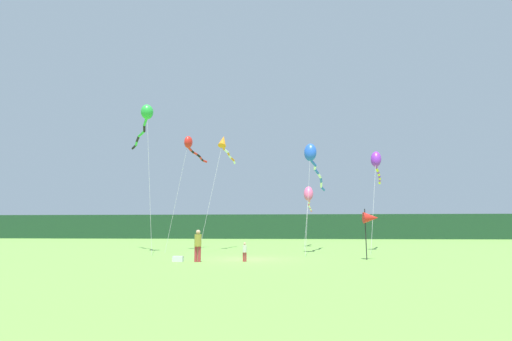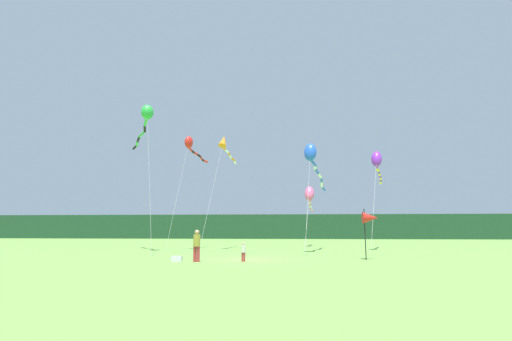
# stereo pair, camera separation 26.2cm
# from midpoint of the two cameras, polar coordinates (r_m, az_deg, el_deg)

# --- Properties ---
(ground_plane) EXTENTS (120.00, 120.00, 0.00)m
(ground_plane) POSITION_cam_midpoint_polar(r_m,az_deg,el_deg) (23.29, -0.92, -13.49)
(ground_plane) COLOR #6B9E42
(distant_treeline) EXTENTS (108.00, 3.95, 4.31)m
(distant_treeline) POSITION_cam_midpoint_polar(r_m,az_deg,el_deg) (68.14, 2.85, -8.62)
(distant_treeline) COLOR #1E4228
(distant_treeline) RESTS_ON ground
(person_adult) EXTENTS (0.39, 0.39, 1.79)m
(person_adult) POSITION_cam_midpoint_polar(r_m,az_deg,el_deg) (21.63, -8.76, -11.10)
(person_adult) COLOR #B23338
(person_adult) RESTS_ON ground
(person_child) EXTENTS (0.24, 0.24, 1.07)m
(person_child) POSITION_cam_midpoint_polar(r_m,az_deg,el_deg) (21.59, -1.59, -12.26)
(person_child) COLOR #B23338
(person_child) RESTS_ON ground
(cooler_box) EXTENTS (0.59, 0.32, 0.31)m
(cooler_box) POSITION_cam_midpoint_polar(r_m,az_deg,el_deg) (22.06, -11.73, -13.17)
(cooler_box) COLOR silver
(cooler_box) RESTS_ON ground
(banner_flag_pole) EXTENTS (0.90, 0.70, 3.05)m
(banner_flag_pole) POSITION_cam_midpoint_polar(r_m,az_deg,el_deg) (23.81, 17.45, -7.01)
(banner_flag_pole) COLOR black
(banner_flag_pole) RESTS_ON ground
(kite_rainbow) EXTENTS (1.50, 9.34, 6.40)m
(kite_rainbow) POSITION_cam_midpoint_polar(r_m,az_deg,el_deg) (39.24, 8.42, -3.74)
(kite_rainbow) COLOR #B2B2B2
(kite_rainbow) RESTS_ON ground
(kite_green) EXTENTS (5.49, 8.66, 11.96)m
(kite_green) POSITION_cam_midpoint_polar(r_m,az_deg,el_deg) (32.29, -16.35, 7.91)
(kite_green) COLOR #B2B2B2
(kite_green) RESTS_ON ground
(kite_purple) EXTENTS (3.36, 9.29, 8.64)m
(kite_purple) POSITION_cam_midpoint_polar(r_m,az_deg,el_deg) (34.02, 18.33, 1.31)
(kite_purple) COLOR #B2B2B2
(kite_purple) RESTS_ON ground
(kite_orange) EXTENTS (1.69, 8.23, 10.31)m
(kite_orange) POSITION_cam_midpoint_polar(r_m,az_deg,el_deg) (33.98, -4.63, 4.02)
(kite_orange) COLOR #B2B2B2
(kite_orange) RESTS_ON ground
(kite_blue) EXTENTS (2.55, 9.74, 8.54)m
(kite_blue) POSITION_cam_midpoint_polar(r_m,az_deg,el_deg) (29.85, 8.88, 1.99)
(kite_blue) COLOR #B2B2B2
(kite_blue) RESTS_ON ground
(kite_red) EXTENTS (1.80, 6.88, 10.14)m
(kite_red) POSITION_cam_midpoint_polar(r_m,az_deg,el_deg) (34.11, -9.81, 3.86)
(kite_red) COLOR #B2B2B2
(kite_red) RESTS_ON ground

